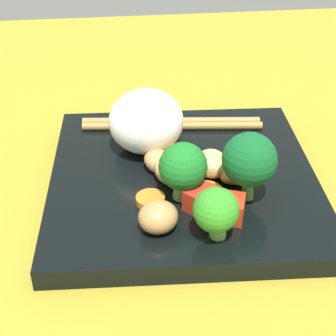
{
  "coord_description": "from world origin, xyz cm",
  "views": [
    {
      "loc": [
        42.39,
        -6.54,
        31.57
      ],
      "look_at": [
        1.98,
        -1.74,
        3.96
      ],
      "focal_mm": 56.15,
      "sensor_mm": 36.0,
      "label": 1
    }
  ],
  "objects_px": {
    "square_plate": "(183,180)",
    "rice_mound": "(146,121)",
    "carrot_slice_2": "(182,162)",
    "broccoli_floret_0": "(249,160)",
    "chopstick_pair": "(175,123)"
  },
  "relations": [
    {
      "from": "square_plate",
      "to": "rice_mound",
      "type": "height_order",
      "value": "rice_mound"
    },
    {
      "from": "carrot_slice_2",
      "to": "broccoli_floret_0",
      "type": "bearing_deg",
      "value": 38.57
    },
    {
      "from": "carrot_slice_2",
      "to": "chopstick_pair",
      "type": "relative_size",
      "value": 0.16
    },
    {
      "from": "carrot_slice_2",
      "to": "chopstick_pair",
      "type": "bearing_deg",
      "value": 178.09
    },
    {
      "from": "rice_mound",
      "to": "broccoli_floret_0",
      "type": "bearing_deg",
      "value": 39.8
    },
    {
      "from": "broccoli_floret_0",
      "to": "chopstick_pair",
      "type": "relative_size",
      "value": 0.34
    },
    {
      "from": "square_plate",
      "to": "broccoli_floret_0",
      "type": "relative_size",
      "value": 3.8
    },
    {
      "from": "rice_mound",
      "to": "broccoli_floret_0",
      "type": "height_order",
      "value": "broccoli_floret_0"
    },
    {
      "from": "broccoli_floret_0",
      "to": "carrot_slice_2",
      "type": "bearing_deg",
      "value": -141.43
    },
    {
      "from": "carrot_slice_2",
      "to": "chopstick_pair",
      "type": "height_order",
      "value": "chopstick_pair"
    },
    {
      "from": "rice_mound",
      "to": "carrot_slice_2",
      "type": "relative_size",
      "value": 2.47
    },
    {
      "from": "square_plate",
      "to": "chopstick_pair",
      "type": "height_order",
      "value": "chopstick_pair"
    },
    {
      "from": "square_plate",
      "to": "chopstick_pair",
      "type": "relative_size",
      "value": 1.29
    },
    {
      "from": "carrot_slice_2",
      "to": "square_plate",
      "type": "bearing_deg",
      "value": -4.78
    },
    {
      "from": "square_plate",
      "to": "broccoli_floret_0",
      "type": "xyz_separation_m",
      "value": [
        0.05,
        0.05,
        0.05
      ]
    }
  ]
}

